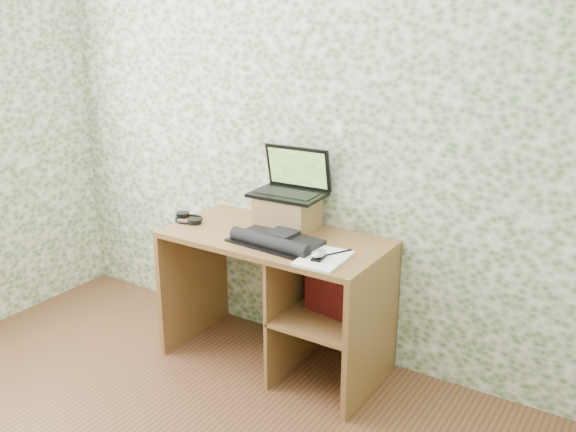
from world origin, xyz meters
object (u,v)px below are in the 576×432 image
Objects in this scene: laptop at (292,184)px; notepad at (323,259)px; keyboard at (276,240)px; desk at (290,284)px; riser at (288,212)px.

laptop is 0.57m from notepad.
keyboard is 0.31m from notepad.
desk is at bearing 146.01° from notepad.
laptop reaches higher than keyboard.
laptop is (-0.09, 0.16, 0.51)m from desk.
desk is 2.33× the size of keyboard.
desk is 3.94× the size of riser.
desk is at bearing -62.52° from laptop.
laptop reaches higher than desk.
notepad is at bearing -43.40° from laptop.
desk is 0.45m from notepad.
keyboard is (0.09, -0.25, -0.07)m from riser.
keyboard is 1.74× the size of notepad.
keyboard is at bearing -70.07° from riser.
desk is 3.01× the size of laptop.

